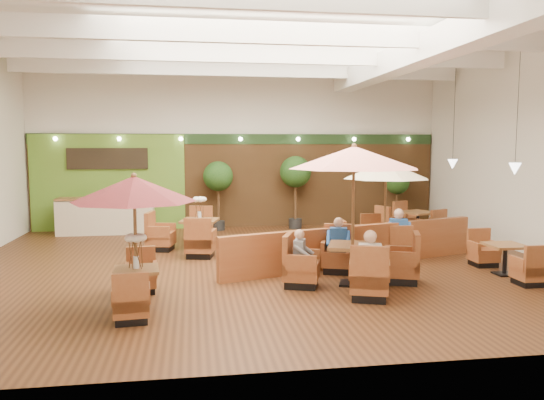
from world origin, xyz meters
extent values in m
plane|color=#381E0F|center=(0.00, 0.00, 0.00)|extent=(14.00, 14.00, 0.00)
cube|color=silver|center=(0.00, 6.00, 2.75)|extent=(14.00, 0.04, 5.50)
cube|color=silver|center=(0.00, -6.00, 2.75)|extent=(14.00, 0.04, 5.50)
cube|color=silver|center=(7.00, 0.00, 2.75)|extent=(0.04, 12.00, 5.50)
cube|color=white|center=(0.00, 0.00, 5.50)|extent=(14.00, 12.00, 0.04)
cube|color=brown|center=(0.00, 5.94, 1.60)|extent=(13.90, 0.10, 3.20)
cube|color=#1E3819|center=(0.00, 5.93, 3.05)|extent=(13.90, 0.12, 0.35)
cube|color=#5C8D28|center=(-4.40, 5.88, 1.60)|extent=(5.00, 0.08, 3.20)
cube|color=black|center=(-4.40, 5.80, 2.40)|extent=(2.60, 0.08, 0.70)
cube|color=white|center=(3.50, 0.00, 4.95)|extent=(0.60, 11.00, 0.60)
cube|color=white|center=(0.00, -1.30, 5.15)|extent=(13.60, 0.12, 0.45)
cube|color=white|center=(0.00, 1.30, 5.15)|extent=(13.60, 0.12, 0.45)
cube|color=white|center=(0.00, 4.00, 5.15)|extent=(13.60, 0.12, 0.45)
cylinder|color=black|center=(5.80, -1.00, 3.90)|extent=(0.01, 0.01, 3.20)
cone|color=white|center=(5.80, -1.00, 2.30)|extent=(0.28, 0.28, 0.28)
cylinder|color=black|center=(5.80, 2.00, 3.90)|extent=(0.01, 0.01, 3.20)
cone|color=white|center=(5.80, 2.00, 2.30)|extent=(0.28, 0.28, 0.28)
sphere|color=#FFEAC6|center=(-6.00, 5.70, 3.05)|extent=(0.14, 0.14, 0.14)
sphere|color=#FFEAC6|center=(-4.00, 5.70, 3.05)|extent=(0.14, 0.14, 0.14)
sphere|color=#FFEAC6|center=(-2.00, 5.70, 3.05)|extent=(0.14, 0.14, 0.14)
sphere|color=#FFEAC6|center=(0.00, 5.70, 3.05)|extent=(0.14, 0.14, 0.14)
sphere|color=#FFEAC6|center=(2.00, 5.70, 3.05)|extent=(0.14, 0.14, 0.14)
sphere|color=#FFEAC6|center=(4.00, 5.70, 3.05)|extent=(0.14, 0.14, 0.14)
sphere|color=#FFEAC6|center=(6.00, 5.70, 3.05)|extent=(0.14, 0.14, 0.14)
cube|color=beige|center=(-4.40, 5.10, 0.55)|extent=(3.00, 0.70, 1.10)
cube|color=brown|center=(-4.40, 5.10, 1.15)|extent=(3.00, 0.75, 0.06)
cube|color=brown|center=(2.18, -0.48, 0.48)|extent=(6.70, 2.35, 0.97)
cube|color=brown|center=(-2.65, -2.90, 0.66)|extent=(0.84, 0.84, 0.05)
cylinder|color=black|center=(-2.65, -2.90, 0.34)|extent=(0.09, 0.09, 0.60)
cube|color=black|center=(-2.65, -2.90, 0.02)|extent=(0.45, 0.45, 0.04)
cube|color=brown|center=(-2.65, -3.77, 0.27)|extent=(0.61, 0.61, 0.29)
cube|color=brown|center=(-2.67, -4.00, 0.55)|extent=(0.57, 0.14, 0.64)
cube|color=brown|center=(-2.91, -3.79, 0.46)|extent=(0.12, 0.51, 0.25)
cube|color=brown|center=(-2.38, -3.74, 0.46)|extent=(0.12, 0.51, 0.25)
cube|color=black|center=(-2.65, -3.77, 0.06)|extent=(0.55, 0.55, 0.13)
cube|color=brown|center=(-2.65, -2.04, 0.27)|extent=(0.61, 0.61, 0.29)
cube|color=brown|center=(-2.63, -1.80, 0.55)|extent=(0.57, 0.14, 0.64)
cube|color=brown|center=(-2.38, -2.01, 0.46)|extent=(0.12, 0.51, 0.25)
cube|color=brown|center=(-2.91, -2.06, 0.46)|extent=(0.12, 0.51, 0.25)
cube|color=black|center=(-2.65, -2.04, 0.06)|extent=(0.55, 0.55, 0.13)
cylinder|color=brown|center=(-2.65, -2.90, 1.14)|extent=(0.06, 0.06, 2.28)
cone|color=#5A1A1D|center=(-2.65, -2.90, 2.10)|extent=(2.18, 2.18, 0.45)
sphere|color=brown|center=(-2.65, -2.90, 2.33)|extent=(0.10, 0.10, 0.10)
cylinder|color=silver|center=(-2.65, -2.90, 0.79)|extent=(0.10, 0.10, 0.22)
cube|color=brown|center=(1.57, -2.08, 0.80)|extent=(1.21, 1.21, 0.07)
cylinder|color=black|center=(1.57, -2.08, 0.41)|extent=(0.11, 0.11, 0.74)
cube|color=black|center=(1.57, -2.08, 0.02)|extent=(0.64, 0.64, 0.04)
cube|color=brown|center=(1.57, -3.14, 0.33)|extent=(0.88, 0.88, 0.36)
cube|color=brown|center=(1.67, -3.41, 0.67)|extent=(0.69, 0.33, 0.78)
cube|color=brown|center=(1.27, -3.03, 0.56)|extent=(0.29, 0.61, 0.31)
cube|color=brown|center=(1.88, -3.24, 0.56)|extent=(0.29, 0.61, 0.31)
cube|color=black|center=(1.57, -3.14, 0.08)|extent=(0.78, 0.78, 0.16)
cube|color=brown|center=(1.57, -1.02, 0.33)|extent=(0.88, 0.88, 0.36)
cube|color=brown|center=(1.48, -0.74, 0.67)|extent=(0.69, 0.33, 0.78)
cube|color=brown|center=(1.88, -1.13, 0.56)|extent=(0.29, 0.61, 0.31)
cube|color=brown|center=(1.27, -0.91, 0.56)|extent=(0.29, 0.61, 0.31)
cube|color=black|center=(1.57, -1.02, 0.08)|extent=(0.78, 0.78, 0.16)
cube|color=brown|center=(0.51, -2.08, 0.33)|extent=(0.88, 0.88, 0.36)
cube|color=brown|center=(0.79, -1.98, 0.67)|extent=(0.33, 0.69, 0.78)
cube|color=brown|center=(0.62, -1.77, 0.56)|extent=(0.61, 0.29, 0.31)
cube|color=brown|center=(0.41, -2.38, 0.56)|extent=(0.61, 0.29, 0.31)
cube|color=black|center=(0.51, -2.08, 0.08)|extent=(0.78, 0.78, 0.16)
cube|color=brown|center=(2.63, -2.08, 0.33)|extent=(0.88, 0.88, 0.36)
cube|color=brown|center=(2.36, -2.17, 0.67)|extent=(0.33, 0.69, 0.78)
cube|color=brown|center=(2.53, -2.38, 0.56)|extent=(0.61, 0.29, 0.31)
cube|color=brown|center=(2.74, -1.77, 0.56)|extent=(0.61, 0.29, 0.31)
cube|color=black|center=(2.63, -2.08, 0.08)|extent=(0.78, 0.78, 0.16)
cylinder|color=brown|center=(1.57, -2.08, 1.39)|extent=(0.06, 0.06, 2.79)
cone|color=#F78677|center=(1.57, -2.08, 2.61)|extent=(2.68, 2.68, 0.45)
sphere|color=brown|center=(1.57, -2.08, 2.84)|extent=(0.10, 0.10, 0.10)
cube|color=brown|center=(3.37, 0.87, 0.69)|extent=(0.85, 0.85, 0.06)
cylinder|color=black|center=(3.37, 0.87, 0.35)|extent=(0.10, 0.10, 0.63)
cube|color=black|center=(3.37, 0.87, 0.02)|extent=(0.45, 0.45, 0.04)
cube|color=brown|center=(3.37, -0.04, 0.29)|extent=(0.62, 0.62, 0.31)
cube|color=brown|center=(3.38, -0.28, 0.57)|extent=(0.59, 0.12, 0.67)
cube|color=brown|center=(3.09, -0.02, 0.48)|extent=(0.10, 0.53, 0.27)
cube|color=brown|center=(3.64, -0.05, 0.48)|extent=(0.10, 0.53, 0.27)
cube|color=black|center=(3.37, -0.04, 0.07)|extent=(0.55, 0.55, 0.13)
cube|color=brown|center=(3.37, 1.78, 0.29)|extent=(0.62, 0.62, 0.31)
cube|color=brown|center=(3.36, 2.02, 0.57)|extent=(0.59, 0.12, 0.67)
cube|color=brown|center=(3.64, 1.76, 0.48)|extent=(0.10, 0.53, 0.27)
cube|color=brown|center=(3.09, 1.79, 0.48)|extent=(0.10, 0.53, 0.27)
cube|color=black|center=(3.37, 1.78, 0.07)|extent=(0.55, 0.55, 0.13)
cube|color=brown|center=(2.46, 0.87, 0.29)|extent=(0.62, 0.62, 0.31)
cube|color=brown|center=(2.71, 0.88, 0.57)|extent=(0.12, 0.59, 0.67)
cube|color=brown|center=(2.47, 1.15, 0.48)|extent=(0.53, 0.10, 0.27)
cube|color=brown|center=(2.45, 0.59, 0.48)|extent=(0.53, 0.10, 0.27)
cube|color=black|center=(2.46, 0.87, 0.07)|extent=(0.55, 0.55, 0.13)
cylinder|color=brown|center=(3.37, 0.87, 1.19)|extent=(0.06, 0.06, 2.38)
cone|color=beige|center=(3.37, 0.87, 2.20)|extent=(2.29, 2.29, 0.45)
sphere|color=brown|center=(3.37, 0.87, 2.43)|extent=(0.10, 0.10, 0.10)
cube|color=brown|center=(-1.46, 2.10, 0.80)|extent=(1.13, 1.13, 0.07)
cylinder|color=black|center=(-1.46, 2.10, 0.41)|extent=(0.11, 0.11, 0.73)
cube|color=black|center=(-1.46, 2.10, 0.02)|extent=(0.60, 0.60, 0.04)
cube|color=brown|center=(-1.46, 1.05, 0.33)|extent=(0.82, 0.82, 0.35)
cube|color=brown|center=(-1.40, 0.77, 0.66)|extent=(0.69, 0.26, 0.77)
cube|color=brown|center=(-1.77, 1.12, 0.55)|extent=(0.22, 0.61, 0.31)
cube|color=brown|center=(-1.15, 0.97, 0.55)|extent=(0.22, 0.61, 0.31)
cube|color=black|center=(-1.46, 1.05, 0.08)|extent=(0.73, 0.73, 0.15)
cube|color=brown|center=(-1.46, 3.15, 0.33)|extent=(0.82, 0.82, 0.35)
cube|color=brown|center=(-1.53, 3.43, 0.66)|extent=(0.69, 0.26, 0.77)
cube|color=brown|center=(-1.15, 3.07, 0.55)|extent=(0.22, 0.61, 0.31)
cube|color=brown|center=(-1.77, 3.22, 0.55)|extent=(0.22, 0.61, 0.31)
cube|color=black|center=(-1.46, 3.15, 0.08)|extent=(0.73, 0.73, 0.15)
cube|color=brown|center=(-2.51, 2.10, 0.33)|extent=(0.82, 0.82, 0.35)
cube|color=brown|center=(-2.23, 2.16, 0.66)|extent=(0.26, 0.69, 0.77)
cube|color=brown|center=(-2.44, 2.41, 0.55)|extent=(0.61, 0.22, 0.31)
cube|color=brown|center=(-2.59, 1.78, 0.55)|extent=(0.61, 0.22, 0.31)
cube|color=black|center=(-2.51, 2.10, 0.08)|extent=(0.73, 0.73, 0.15)
cylinder|color=silver|center=(-1.46, 2.10, 0.94)|extent=(0.10, 0.10, 0.22)
cube|color=brown|center=(5.15, -1.79, 0.66)|extent=(0.78, 0.78, 0.05)
cylinder|color=black|center=(5.15, -1.79, 0.34)|extent=(0.09, 0.09, 0.60)
cube|color=black|center=(5.15, -1.79, 0.02)|extent=(0.41, 0.41, 0.04)
cube|color=brown|center=(5.15, -2.66, 0.27)|extent=(0.57, 0.57, 0.29)
cube|color=brown|center=(5.15, -2.90, 0.55)|extent=(0.57, 0.09, 0.64)
cube|color=brown|center=(4.88, -2.66, 0.46)|extent=(0.07, 0.50, 0.26)
cube|color=brown|center=(5.41, -2.66, 0.46)|extent=(0.07, 0.50, 0.26)
cube|color=black|center=(5.15, -2.66, 0.06)|extent=(0.50, 0.50, 0.13)
cube|color=brown|center=(5.15, -0.92, 0.27)|extent=(0.57, 0.57, 0.29)
cube|color=brown|center=(5.15, -0.69, 0.55)|extent=(0.57, 0.09, 0.64)
cube|color=brown|center=(5.41, -0.92, 0.46)|extent=(0.07, 0.50, 0.26)
cube|color=brown|center=(4.88, -0.92, 0.46)|extent=(0.07, 0.50, 0.26)
cube|color=black|center=(5.15, -0.92, 0.06)|extent=(0.50, 0.50, 0.13)
cube|color=brown|center=(5.40, 3.35, 0.73)|extent=(1.14, 1.14, 0.06)
cylinder|color=black|center=(5.40, 3.35, 0.38)|extent=(0.10, 0.10, 0.67)
cube|color=black|center=(5.40, 3.35, 0.02)|extent=(0.61, 0.61, 0.04)
cube|color=brown|center=(5.40, 2.39, 0.30)|extent=(0.83, 0.83, 0.33)
cube|color=brown|center=(5.29, 2.15, 0.61)|extent=(0.62, 0.35, 0.71)
cube|color=brown|center=(5.13, 2.26, 0.51)|extent=(0.31, 0.54, 0.28)
cube|color=brown|center=(5.67, 2.51, 0.51)|extent=(0.31, 0.54, 0.28)
cube|color=black|center=(5.40, 2.39, 0.07)|extent=(0.74, 0.74, 0.14)
cube|color=brown|center=(5.40, 4.32, 0.30)|extent=(0.83, 0.83, 0.33)
cube|color=brown|center=(5.51, 4.56, 0.61)|extent=(0.62, 0.35, 0.71)
cube|color=brown|center=(5.67, 4.44, 0.51)|extent=(0.31, 0.54, 0.28)
cube|color=brown|center=(5.13, 4.19, 0.51)|extent=(0.31, 0.54, 0.28)
cube|color=black|center=(5.40, 4.32, 0.07)|extent=(0.74, 0.74, 0.14)
cube|color=brown|center=(4.43, 3.35, 0.30)|extent=(0.83, 0.83, 0.33)
cube|color=brown|center=(4.67, 3.24, 0.61)|extent=(0.35, 0.62, 0.71)
cube|color=brown|center=(4.31, 3.62, 0.51)|extent=(0.54, 0.31, 0.28)
cube|color=brown|center=(4.55, 3.08, 0.51)|extent=(0.54, 0.31, 0.28)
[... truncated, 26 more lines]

